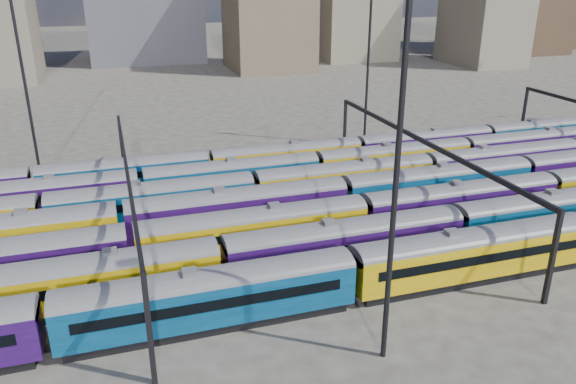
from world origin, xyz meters
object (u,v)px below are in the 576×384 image
object	(u,v)px
rake_1	(221,257)
mast_2	(398,160)
rake_2	(254,226)
rake_0	(351,269)

from	to	relation	value
rake_1	mast_2	size ratio (longest dim) A/B	5.10
rake_2	mast_2	world-z (taller)	mast_2
rake_1	rake_2	distance (m)	6.44
rake_0	mast_2	xyz separation A→B (m)	(-0.61, -7.00, 11.12)
rake_2	rake_0	bearing A→B (deg)	-62.64
rake_1	rake_2	world-z (taller)	rake_1
rake_2	rake_1	bearing A→B (deg)	-129.08
rake_2	mast_2	bearing A→B (deg)	-74.96
rake_1	mast_2	xyz separation A→B (m)	(8.63, -12.00, 11.15)
rake_2	mast_2	xyz separation A→B (m)	(4.57, -17.00, 11.18)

